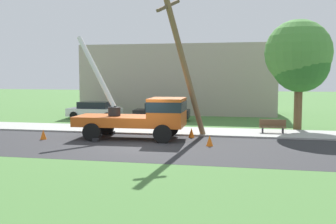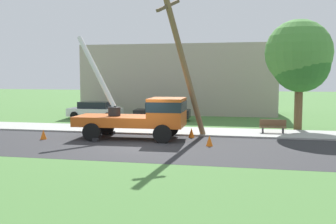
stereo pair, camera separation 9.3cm
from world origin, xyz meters
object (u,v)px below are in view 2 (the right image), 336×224
parked_sedan_black (162,112)px  roadside_tree_near (301,64)px  roadside_tree_far (299,53)px  traffic_cone_curbside (191,133)px  parked_sedan_white (95,110)px  leaning_utility_pole (184,63)px  park_bench (273,127)px  traffic_cone_ahead (209,141)px  utility_truck (145,114)px  traffic_cone_behind (43,134)px

parked_sedan_black → roadside_tree_near: bearing=-19.9°
roadside_tree_far → parked_sedan_black: bearing=160.3°
traffic_cone_curbside → parked_sedan_white: 12.56m
leaning_utility_pole → park_bench: (5.04, 3.01, -3.82)m
leaning_utility_pole → roadside_tree_far: leaning_utility_pole is taller
traffic_cone_ahead → traffic_cone_curbside: same height
traffic_cone_curbside → roadside_tree_far: (6.31, 4.66, 4.78)m
parked_sedan_white → roadside_tree_near: roadside_tree_near is taller
traffic_cone_ahead → traffic_cone_curbside: bearing=117.2°
park_bench → roadside_tree_far: roadside_tree_far is taller
utility_truck → parked_sedan_black: 9.37m
leaning_utility_pole → park_bench: size_ratio=5.25×
parked_sedan_black → traffic_cone_curbside: bearing=-66.2°
traffic_cone_curbside → park_bench: size_ratio=0.35×
parked_sedan_white → roadside_tree_far: bearing=-13.2°
parked_sedan_black → roadside_tree_near: 11.33m
utility_truck → traffic_cone_ahead: 4.30m
traffic_cone_ahead → parked_sedan_black: bearing=114.6°
utility_truck → park_bench: size_ratio=4.28×
parked_sedan_white → utility_truck: bearing=-53.9°
parked_sedan_white → roadside_tree_near: (15.84, -3.78, 3.64)m
utility_truck → roadside_tree_near: (8.99, 5.64, 2.94)m
parked_sedan_black → park_bench: parked_sedan_black is taller
parked_sedan_black → roadside_tree_far: 11.41m
traffic_cone_behind → parked_sedan_white: bearing=96.7°
traffic_cone_curbside → roadside_tree_near: 8.90m
utility_truck → leaning_utility_pole: size_ratio=0.82×
traffic_cone_curbside → park_bench: bearing=26.1°
utility_truck → traffic_cone_curbside: utility_truck is taller
utility_truck → parked_sedan_black: bearing=96.8°
traffic_cone_curbside → park_bench: park_bench is taller
leaning_utility_pole → traffic_cone_behind: bearing=-167.8°
traffic_cone_ahead → traffic_cone_curbside: 2.91m
traffic_cone_ahead → park_bench: (3.36, 4.89, 0.18)m
roadside_tree_near → roadside_tree_far: size_ratio=0.86×
roadside_tree_near → traffic_cone_behind: bearing=-154.5°
traffic_cone_ahead → roadside_tree_far: size_ratio=0.08×
utility_truck → traffic_cone_behind: (-5.58, -1.32, -1.13)m
leaning_utility_pole → parked_sedan_black: size_ratio=1.86×
parked_sedan_black → utility_truck: bearing=-83.2°
traffic_cone_ahead → parked_sedan_white: size_ratio=0.13×
traffic_cone_ahead → parked_sedan_black: size_ratio=0.12×
utility_truck → parked_sedan_white: (-6.85, 9.41, -0.70)m
parked_sedan_white → park_bench: bearing=-23.3°
traffic_cone_ahead → traffic_cone_curbside: (-1.33, 2.59, 0.00)m
leaning_utility_pole → parked_sedan_black: bearing=110.1°
traffic_cone_ahead → parked_sedan_black: parked_sedan_black is taller
traffic_cone_behind → traffic_cone_curbside: bearing=16.4°
roadside_tree_far → park_bench: bearing=-124.4°
leaning_utility_pole → traffic_cone_ahead: bearing=-48.2°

